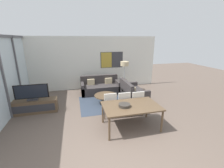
# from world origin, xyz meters

# --- Properties ---
(ground_plane) EXTENTS (24.00, 24.00, 0.00)m
(ground_plane) POSITION_xyz_m (0.00, 0.00, 0.00)
(ground_plane) COLOR brown
(wall_back) EXTENTS (7.36, 0.09, 2.80)m
(wall_back) POSITION_xyz_m (0.03, 5.31, 1.40)
(wall_back) COLOR silver
(wall_back) RESTS_ON ground_plane
(window_wall_left) EXTENTS (0.07, 5.31, 2.80)m
(window_wall_left) POSITION_xyz_m (-3.17, 2.66, 1.53)
(window_wall_left) COLOR silver
(window_wall_left) RESTS_ON ground_plane
(area_rug) EXTENTS (2.20, 2.00, 0.01)m
(area_rug) POSITION_xyz_m (0.32, 3.07, 0.00)
(area_rug) COLOR #333D4C
(area_rug) RESTS_ON ground_plane
(tv_console) EXTENTS (1.67, 0.45, 0.50)m
(tv_console) POSITION_xyz_m (-2.46, 2.90, 0.25)
(tv_console) COLOR brown
(tv_console) RESTS_ON ground_plane
(television) EXTENTS (1.16, 0.20, 0.60)m
(television) POSITION_xyz_m (-2.46, 2.90, 0.79)
(television) COLOR #2D2D33
(television) RESTS_ON tv_console
(sofa_main) EXTENTS (1.94, 0.90, 0.86)m
(sofa_main) POSITION_xyz_m (0.32, 4.43, 0.28)
(sofa_main) COLOR #383333
(sofa_main) RESTS_ON ground_plane
(sofa_side) EXTENTS (0.90, 1.51, 0.86)m
(sofa_side) POSITION_xyz_m (1.57, 3.22, 0.28)
(sofa_side) COLOR #383333
(sofa_side) RESTS_ON ground_plane
(coffee_table) EXTENTS (0.97, 0.97, 0.37)m
(coffee_table) POSITION_xyz_m (0.32, 3.07, 0.28)
(coffee_table) COLOR brown
(coffee_table) RESTS_ON ground_plane
(dining_table) EXTENTS (1.70, 1.07, 0.74)m
(dining_table) POSITION_xyz_m (0.69, 1.09, 0.67)
(dining_table) COLOR brown
(dining_table) RESTS_ON ground_plane
(dining_chair_left) EXTENTS (0.46, 0.46, 0.92)m
(dining_chair_left) POSITION_xyz_m (0.20, 1.87, 0.53)
(dining_chair_left) COLOR beige
(dining_chair_left) RESTS_ON ground_plane
(dining_chair_centre) EXTENTS (0.46, 0.46, 0.92)m
(dining_chair_centre) POSITION_xyz_m (0.69, 1.83, 0.53)
(dining_chair_centre) COLOR beige
(dining_chair_centre) RESTS_ON ground_plane
(dining_chair_right) EXTENTS (0.46, 0.46, 0.92)m
(dining_chair_right) POSITION_xyz_m (1.18, 1.79, 0.53)
(dining_chair_right) COLOR beige
(dining_chair_right) RESTS_ON ground_plane
(fruit_bowl) EXTENTS (0.35, 0.35, 0.08)m
(fruit_bowl) POSITION_xyz_m (0.47, 1.06, 0.78)
(fruit_bowl) COLOR #332D28
(fruit_bowl) RESTS_ON dining_table
(floor_lamp) EXTENTS (0.42, 0.42, 1.56)m
(floor_lamp) POSITION_xyz_m (1.60, 4.43, 1.37)
(floor_lamp) COLOR #2D2D33
(floor_lamp) RESTS_ON ground_plane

